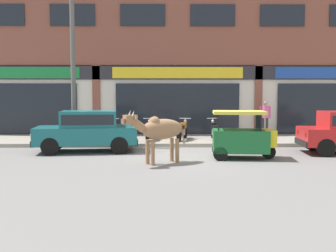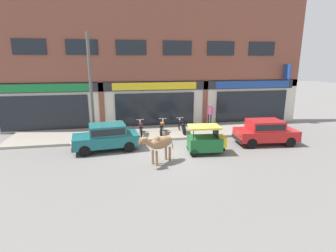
# 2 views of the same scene
# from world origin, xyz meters

# --- Properties ---
(ground_plane) EXTENTS (90.00, 90.00, 0.00)m
(ground_plane) POSITION_xyz_m (0.00, 0.00, 0.00)
(ground_plane) COLOR slate
(sidewalk) EXTENTS (19.00, 3.62, 0.14)m
(sidewalk) POSITION_xyz_m (0.00, 4.01, 0.07)
(sidewalk) COLOR gray
(sidewalk) RESTS_ON ground
(shop_building) EXTENTS (23.00, 1.40, 9.51)m
(shop_building) POSITION_xyz_m (0.01, 6.08, 4.54)
(shop_building) COLOR brown
(shop_building) RESTS_ON ground
(cow) EXTENTS (1.88, 1.41, 1.61)m
(cow) POSITION_xyz_m (-0.78, -1.33, 1.01)
(cow) COLOR #936B47
(cow) RESTS_ON ground
(car_1) EXTENTS (3.74, 2.01, 1.46)m
(car_1) POSITION_xyz_m (-3.37, 1.10, 0.81)
(car_1) COLOR black
(car_1) RESTS_ON ground
(auto_rickshaw) EXTENTS (2.04, 1.31, 1.52)m
(auto_rickshaw) POSITION_xyz_m (1.85, -0.43, 0.66)
(auto_rickshaw) COLOR black
(auto_rickshaw) RESTS_ON ground
(motorcycle_0) EXTENTS (0.53, 1.81, 0.88)m
(motorcycle_0) POSITION_xyz_m (-2.74, 3.33, 0.53)
(motorcycle_0) COLOR black
(motorcycle_0) RESTS_ON sidewalk
(motorcycle_1) EXTENTS (0.52, 1.81, 0.88)m
(motorcycle_1) POSITION_xyz_m (-1.30, 3.44, 0.53)
(motorcycle_1) COLOR black
(motorcycle_1) RESTS_ON sidewalk
(motorcycle_2) EXTENTS (0.69, 1.78, 0.88)m
(motorcycle_2) POSITION_xyz_m (0.11, 3.49, 0.53)
(motorcycle_2) COLOR black
(motorcycle_2) RESTS_ON sidewalk
(motorcycle_3) EXTENTS (0.52, 1.81, 0.88)m
(motorcycle_3) POSITION_xyz_m (1.47, 3.50, 0.53)
(motorcycle_3) COLOR black
(motorcycle_3) RESTS_ON sidewalk
(pedestrian) EXTENTS (0.50, 0.32, 1.60)m
(pedestrian) POSITION_xyz_m (3.98, 5.05, 1.13)
(pedestrian) COLOR #2D2D33
(pedestrian) RESTS_ON sidewalk
(utility_pole) EXTENTS (0.18, 0.18, 6.24)m
(utility_pole) POSITION_xyz_m (-4.16, 2.50, 3.26)
(utility_pole) COLOR #595651
(utility_pole) RESTS_ON sidewalk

